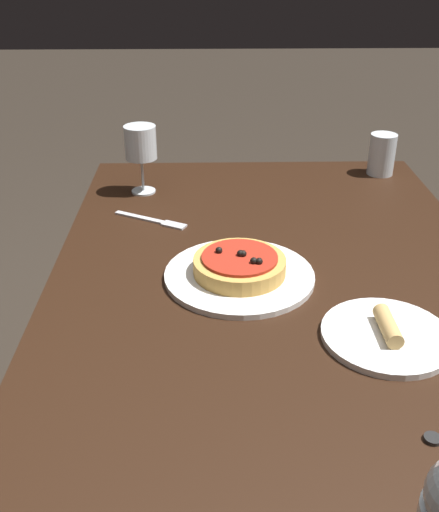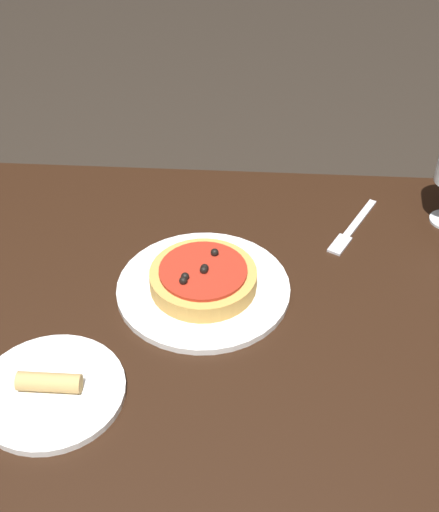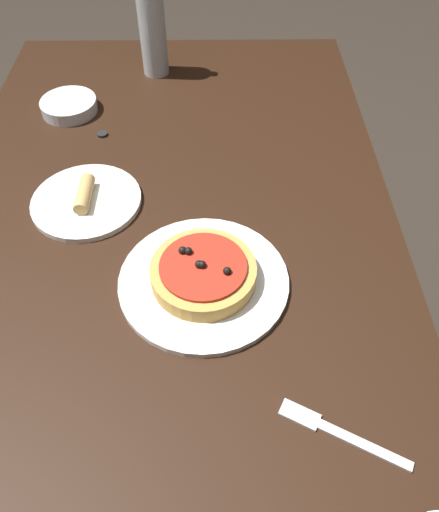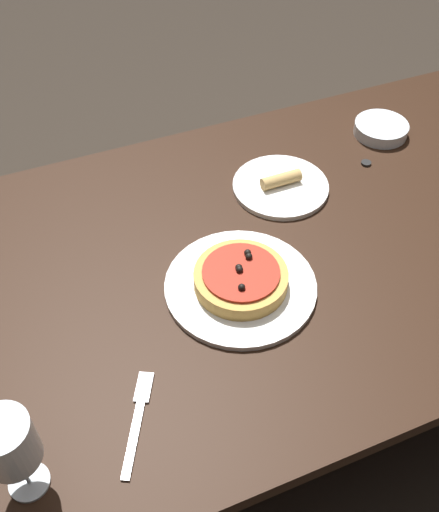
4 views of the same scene
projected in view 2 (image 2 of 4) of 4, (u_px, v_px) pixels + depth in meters
The scene contains 5 objects.
dining_table at pixel (136, 349), 1.23m from camera, with size 1.58×0.91×0.70m.
dinner_plate at pixel (203, 289), 1.23m from camera, with size 0.30×0.30×0.01m.
pizza at pixel (203, 278), 1.21m from camera, with size 0.18×0.18×0.05m.
fork at pixel (351, 230), 1.36m from camera, with size 0.11×0.18×0.00m.
side_plate at pixel (51, 390), 1.05m from camera, with size 0.22×0.22×0.04m.
Camera 2 is at (-0.20, 0.83, 1.54)m, focal length 50.00 mm.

